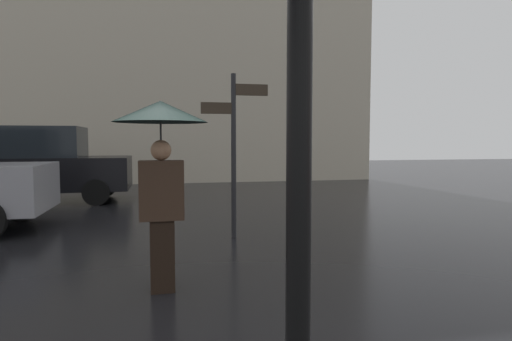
% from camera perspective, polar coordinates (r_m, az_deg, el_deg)
% --- Properties ---
extents(pedestrian_with_umbrella, '(0.96, 0.96, 1.97)m').
position_cam_1_polar(pedestrian_with_umbrella, '(4.51, -12.44, 3.60)').
color(pedestrian_with_umbrella, black).
rests_on(pedestrian_with_umbrella, ground).
extents(parked_car_right, '(4.20, 1.97, 1.93)m').
position_cam_1_polar(parked_car_right, '(12.27, -26.47, 0.74)').
color(parked_car_right, black).
rests_on(parked_car_right, ground).
extents(street_signpost, '(1.08, 0.08, 2.64)m').
position_cam_1_polar(street_signpost, '(6.95, -2.92, 4.27)').
color(street_signpost, black).
rests_on(street_signpost, ground).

